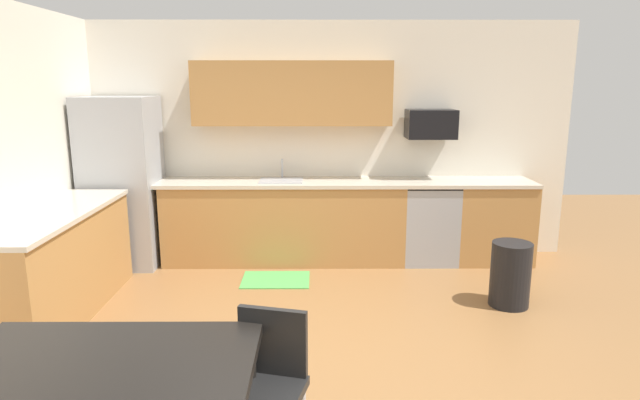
{
  "coord_description": "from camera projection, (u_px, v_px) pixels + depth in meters",
  "views": [
    {
      "loc": [
        -0.03,
        -3.69,
        2.03
      ],
      "look_at": [
        0.0,
        1.0,
        1.0
      ],
      "focal_mm": 30.43,
      "sensor_mm": 36.0,
      "label": 1
    }
  ],
  "objects": [
    {
      "name": "cabinet_run_back_right",
      "position": [
        491.0,
        222.0,
        6.2
      ],
      "size": [
        0.85,
        0.6,
        0.9
      ],
      "primitive_type": "cube",
      "color": "#AD7A42",
      "rests_on": "ground"
    },
    {
      "name": "ground_plane",
      "position": [
        321.0,
        359.0,
        4.04
      ],
      "size": [
        12.0,
        12.0,
        0.0
      ],
      "primitive_type": "plane",
      "color": "olive"
    },
    {
      "name": "cabinet_run_back",
      "position": [
        284.0,
        223.0,
        6.19
      ],
      "size": [
        2.7,
        0.6,
        0.9
      ],
      "primitive_type": "cube",
      "color": "#AD7A42",
      "rests_on": "ground"
    },
    {
      "name": "floor_mat",
      "position": [
        276.0,
        280.0,
        5.65
      ],
      "size": [
        0.7,
        0.5,
        0.01
      ],
      "primitive_type": "cube",
      "color": "#4CA54C",
      "rests_on": "ground"
    },
    {
      "name": "trash_bin",
      "position": [
        510.0,
        274.0,
        4.96
      ],
      "size": [
        0.36,
        0.36,
        0.6
      ],
      "primitive_type": "cylinder",
      "color": "black",
      "rests_on": "ground"
    },
    {
      "name": "upper_cabinets_back",
      "position": [
        292.0,
        93.0,
        6.01
      ],
      "size": [
        2.2,
        0.34,
        0.7
      ],
      "primitive_type": "cube",
      "color": "#AD7A42"
    },
    {
      "name": "sink_basin",
      "position": [
        281.0,
        186.0,
        6.1
      ],
      "size": [
        0.48,
        0.4,
        0.14
      ],
      "primitive_type": "cube",
      "color": "#A5A8AD",
      "rests_on": "countertop_back"
    },
    {
      "name": "dining_table",
      "position": [
        101.0,
        377.0,
        2.48
      ],
      "size": [
        1.4,
        0.9,
        0.77
      ],
      "color": "black",
      "rests_on": "ground"
    },
    {
      "name": "chair_near_table",
      "position": [
        267.0,
        378.0,
        2.84
      ],
      "size": [
        0.49,
        0.49,
        0.85
      ],
      "color": "black",
      "rests_on": "ground"
    },
    {
      "name": "wall_back",
      "position": [
        319.0,
        141.0,
        6.34
      ],
      "size": [
        5.8,
        0.1,
        2.7
      ],
      "primitive_type": "cube",
      "color": "silver",
      "rests_on": "ground"
    },
    {
      "name": "countertop_left",
      "position": [
        51.0,
        215.0,
        4.61
      ],
      "size": [
        0.64,
        2.0,
        0.04
      ],
      "primitive_type": "cube",
      "color": "beige",
      "rests_on": "cabinet_run_left"
    },
    {
      "name": "oven_range",
      "position": [
        428.0,
        222.0,
        6.2
      ],
      "size": [
        0.6,
        0.6,
        0.91
      ],
      "color": "#999BA0",
      "rests_on": "ground"
    },
    {
      "name": "sink_faucet",
      "position": [
        282.0,
        169.0,
        6.24
      ],
      "size": [
        0.02,
        0.02,
        0.24
      ],
      "primitive_type": "cylinder",
      "color": "#B2B5BA",
      "rests_on": "countertop_back"
    },
    {
      "name": "countertop_back",
      "position": [
        319.0,
        182.0,
        6.09
      ],
      "size": [
        4.8,
        0.64,
        0.04
      ],
      "primitive_type": "cube",
      "color": "beige",
      "rests_on": "cabinet_run_back"
    },
    {
      "name": "cabinet_run_left",
      "position": [
        56.0,
        267.0,
        4.71
      ],
      "size": [
        0.6,
        2.0,
        0.9
      ],
      "primitive_type": "cube",
      "color": "#AD7A42",
      "rests_on": "ground"
    },
    {
      "name": "refrigerator",
      "position": [
        123.0,
        182.0,
        6.0
      ],
      "size": [
        0.76,
        0.7,
        1.87
      ],
      "primitive_type": "cube",
      "color": "#9EA0A5",
      "rests_on": "ground"
    },
    {
      "name": "microwave",
      "position": [
        431.0,
        124.0,
        6.06
      ],
      "size": [
        0.54,
        0.36,
        0.32
      ],
      "primitive_type": "cube",
      "color": "black"
    }
  ]
}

